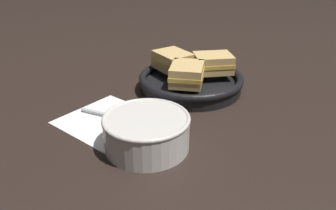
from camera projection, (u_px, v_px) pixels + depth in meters
name	position (u px, v px, depth m)	size (l,w,h in m)	color
ground_plane	(142.00, 117.00, 0.72)	(4.00, 4.00, 0.00)	black
napkin	(112.00, 122.00, 0.70)	(0.23, 0.20, 0.00)	white
soup_bowl	(147.00, 130.00, 0.60)	(0.16, 0.16, 0.06)	silver
spoon	(129.00, 120.00, 0.69)	(0.17, 0.08, 0.01)	silver
skillet	(191.00, 82.00, 0.84)	(0.27, 0.27, 0.04)	black
sandwich_near_left	(213.00, 63.00, 0.84)	(0.12, 0.12, 0.05)	#DBB26B
sandwich_near_right	(173.00, 61.00, 0.86)	(0.11, 0.09, 0.05)	#DBB26B
sandwich_far_left	(188.00, 74.00, 0.77)	(0.12, 0.12, 0.05)	#DBB26B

